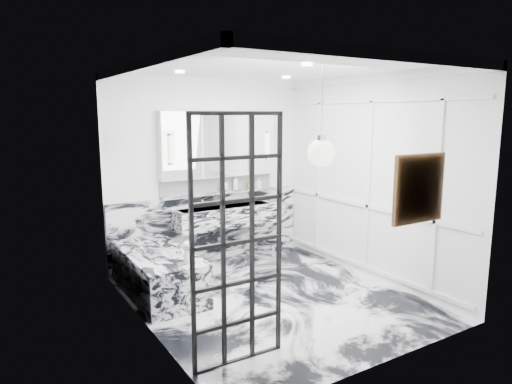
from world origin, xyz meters
TOP-DOWN VIEW (x-y plane):
  - floor at (0.00, 0.00)m, footprint 3.60×3.60m
  - ceiling at (0.00, 0.00)m, footprint 3.60×3.60m
  - wall_back at (0.00, 1.80)m, footprint 3.60×0.00m
  - wall_front at (0.00, -1.80)m, footprint 3.60×0.00m
  - wall_left at (-1.60, 0.00)m, footprint 0.00×3.60m
  - wall_right at (1.60, 0.00)m, footprint 0.00×3.60m
  - marble_clad_back at (0.00, 1.78)m, footprint 3.18×0.05m
  - marble_clad_left at (-1.59, 0.00)m, footprint 0.02×3.56m
  - panel_molding at (1.58, 0.00)m, footprint 0.03×3.40m
  - soap_bottle_a at (0.42, 1.71)m, footprint 0.11×0.11m
  - soap_bottle_b at (0.84, 1.71)m, footprint 0.08×0.08m
  - soap_bottle_c at (0.71, 1.71)m, footprint 0.13×0.13m
  - face_pot at (0.21, 1.71)m, footprint 0.14×0.14m
  - amber_bottle at (0.66, 1.71)m, footprint 0.04×0.04m
  - flower_vase at (-1.00, 0.34)m, footprint 0.08×0.08m
  - crittall_door at (-1.10, -1.06)m, footprint 0.88×0.06m
  - artwork at (0.42, -1.76)m, footprint 0.54×0.05m
  - pendant_light at (-0.22, -1.13)m, footprint 0.26×0.26m
  - trough_sink at (0.15, 1.55)m, footprint 1.60×0.45m
  - ledge at (0.15, 1.72)m, footprint 1.90×0.14m
  - subway_tile at (0.15, 1.78)m, footprint 1.90×0.03m
  - mirror_cabinet at (0.15, 1.73)m, footprint 1.90×0.16m
  - sconce_left at (-0.67, 1.63)m, footprint 0.07×0.07m
  - sconce_right at (0.97, 1.63)m, footprint 0.07×0.07m
  - bathtub at (-1.18, 0.90)m, footprint 0.75×1.65m

SIDE VIEW (x-z plane):
  - floor at x=0.00m, z-range 0.00..0.00m
  - bathtub at x=-1.18m, z-range 0.00..0.55m
  - marble_clad_back at x=0.00m, z-range 0.00..1.05m
  - flower_vase at x=-1.00m, z-range 0.55..0.67m
  - trough_sink at x=0.15m, z-range 0.58..0.88m
  - ledge at x=0.15m, z-range 1.05..1.09m
  - crittall_door at x=-1.10m, z-range 0.00..2.28m
  - amber_bottle at x=0.66m, z-range 1.09..1.19m
  - face_pot at x=0.21m, z-range 1.09..1.24m
  - soap_bottle_b at x=0.84m, z-range 1.09..1.25m
  - soap_bottle_c at x=0.71m, z-range 1.09..1.25m
  - soap_bottle_a at x=0.42m, z-range 1.09..1.32m
  - subway_tile at x=0.15m, z-range 1.09..1.32m
  - panel_molding at x=1.58m, z-range 0.15..2.45m
  - marble_clad_left at x=-1.59m, z-range 0.00..2.68m
  - wall_back at x=0.00m, z-range -0.40..3.20m
  - wall_front at x=0.00m, z-range -0.40..3.20m
  - wall_left at x=-1.60m, z-range -0.40..3.20m
  - wall_right at x=1.60m, z-range -0.40..3.20m
  - artwork at x=0.42m, z-range 1.32..1.87m
  - sconce_left at x=-0.67m, z-range 1.58..1.98m
  - sconce_right at x=0.97m, z-range 1.58..1.98m
  - mirror_cabinet at x=0.15m, z-range 1.32..2.32m
  - pendant_light at x=-0.22m, z-range 1.77..2.04m
  - ceiling at x=0.00m, z-range 2.80..2.80m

